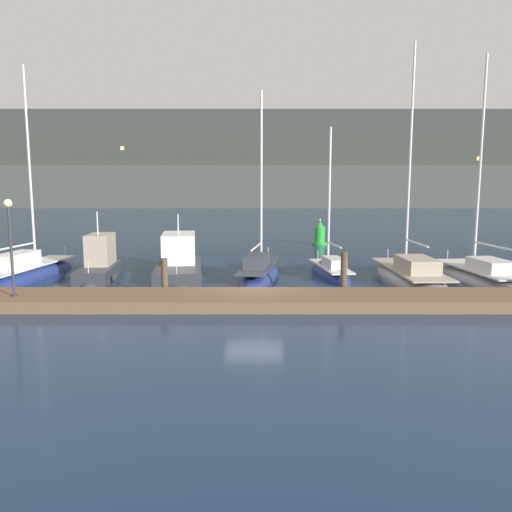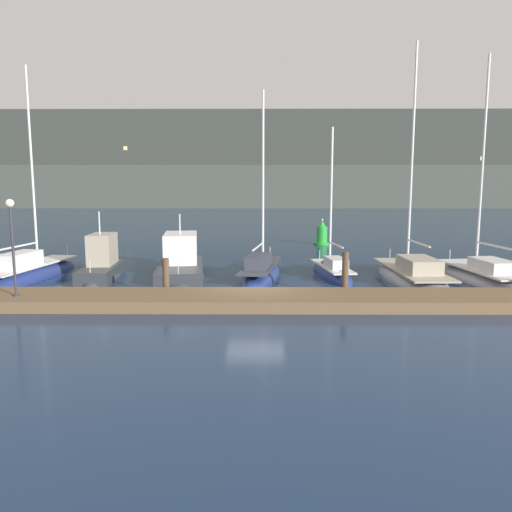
% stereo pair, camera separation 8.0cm
% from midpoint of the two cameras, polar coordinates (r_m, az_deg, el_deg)
% --- Properties ---
extents(ground_plane, '(400.00, 400.00, 0.00)m').
position_cam_midpoint_polar(ground_plane, '(21.58, -0.14, -4.55)').
color(ground_plane, '#192D4C').
extents(dock, '(31.23, 2.80, 0.45)m').
position_cam_midpoint_polar(dock, '(19.84, -0.17, -5.03)').
color(dock, brown).
rests_on(dock, ground).
extents(mooring_pile_1, '(0.28, 0.28, 1.64)m').
position_cam_midpoint_polar(mooring_pile_1, '(21.69, -10.33, -2.41)').
color(mooring_pile_1, '#4C3D2D').
rests_on(mooring_pile_1, ground).
extents(mooring_pile_2, '(0.28, 0.28, 1.92)m').
position_cam_midpoint_polar(mooring_pile_2, '(21.62, 10.08, -2.06)').
color(mooring_pile_2, '#4C3D2D').
rests_on(mooring_pile_2, ground).
extents(sailboat_berth_1, '(2.88, 8.15, 11.37)m').
position_cam_midpoint_polar(sailboat_berth_1, '(27.92, -24.47, -2.06)').
color(sailboat_berth_1, navy).
rests_on(sailboat_berth_1, ground).
extents(motorboat_berth_2, '(2.07, 5.04, 3.98)m').
position_cam_midpoint_polar(motorboat_berth_2, '(26.62, -17.34, -1.59)').
color(motorboat_berth_2, '#2D3338').
rests_on(motorboat_berth_2, ground).
extents(motorboat_berth_3, '(3.27, 7.19, 3.78)m').
position_cam_midpoint_polar(motorboat_berth_3, '(26.45, -8.69, -1.38)').
color(motorboat_berth_3, '#2D3338').
rests_on(motorboat_berth_3, ground).
extents(sailboat_berth_4, '(2.82, 7.60, 10.01)m').
position_cam_midpoint_polar(sailboat_berth_4, '(25.62, 0.47, -2.15)').
color(sailboat_berth_4, navy).
rests_on(sailboat_berth_4, ground).
extents(sailboat_berth_5, '(2.10, 5.83, 8.37)m').
position_cam_midpoint_polar(sailboat_berth_5, '(26.30, 8.58, -2.09)').
color(sailboat_berth_5, navy).
rests_on(sailboat_berth_5, ground).
extents(sailboat_berth_6, '(2.63, 8.33, 12.29)m').
position_cam_midpoint_polar(sailboat_berth_6, '(25.97, 17.26, -2.45)').
color(sailboat_berth_6, gray).
rests_on(sailboat_berth_6, ground).
extents(sailboat_berth_7, '(2.93, 7.52, 11.54)m').
position_cam_midpoint_polar(sailboat_berth_7, '(27.14, 24.36, -2.34)').
color(sailboat_berth_7, gray).
rests_on(sailboat_berth_7, ground).
extents(channel_buoy, '(1.24, 1.24, 2.05)m').
position_cam_midpoint_polar(channel_buoy, '(39.90, 7.43, 2.41)').
color(channel_buoy, green).
rests_on(channel_buoy, ground).
extents(dock_lamppost, '(0.32, 0.32, 3.76)m').
position_cam_midpoint_polar(dock_lamppost, '(21.26, -26.23, 2.55)').
color(dock_lamppost, '#2D2D33').
rests_on(dock_lamppost, dock).
extents(hillside_backdrop, '(240.00, 23.00, 20.03)m').
position_cam_midpoint_polar(hillside_backdrop, '(112.04, 0.19, 10.51)').
color(hillside_backdrop, '#333833').
rests_on(hillside_backdrop, ground).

